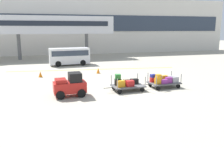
{
  "coord_description": "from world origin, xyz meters",
  "views": [
    {
      "loc": [
        -5.43,
        -15.49,
        4.42
      ],
      "look_at": [
        -1.09,
        0.52,
        1.13
      ],
      "focal_mm": 36.59,
      "sensor_mm": 36.0,
      "label": 1
    }
  ],
  "objects_px": {
    "shuttle_van": "(69,55)",
    "safety_cone_near": "(40,74)",
    "baggage_tug": "(70,85)",
    "baggage_cart_middle": "(164,81)",
    "safety_cone_far": "(98,71)",
    "baggage_cart_lead": "(126,84)"
  },
  "relations": [
    {
      "from": "baggage_cart_middle",
      "to": "safety_cone_near",
      "type": "xyz_separation_m",
      "value": [
        -9.28,
        6.45,
        -0.26
      ]
    },
    {
      "from": "baggage_cart_middle",
      "to": "shuttle_van",
      "type": "xyz_separation_m",
      "value": [
        -6.02,
        13.11,
        0.7
      ]
    },
    {
      "from": "safety_cone_far",
      "to": "shuttle_van",
      "type": "bearing_deg",
      "value": 110.4
    },
    {
      "from": "baggage_tug",
      "to": "baggage_cart_middle",
      "type": "bearing_deg",
      "value": 3.86
    },
    {
      "from": "shuttle_van",
      "to": "safety_cone_near",
      "type": "bearing_deg",
      "value": -116.06
    },
    {
      "from": "shuttle_van",
      "to": "safety_cone_near",
      "type": "relative_size",
      "value": 8.97
    },
    {
      "from": "baggage_tug",
      "to": "shuttle_van",
      "type": "height_order",
      "value": "shuttle_van"
    },
    {
      "from": "safety_cone_near",
      "to": "shuttle_van",
      "type": "bearing_deg",
      "value": 63.94
    },
    {
      "from": "baggage_tug",
      "to": "baggage_cart_middle",
      "type": "distance_m",
      "value": 7.14
    },
    {
      "from": "baggage_cart_middle",
      "to": "shuttle_van",
      "type": "bearing_deg",
      "value": 114.69
    },
    {
      "from": "shuttle_van",
      "to": "safety_cone_far",
      "type": "bearing_deg",
      "value": -69.6
    },
    {
      "from": "safety_cone_near",
      "to": "baggage_cart_middle",
      "type": "bearing_deg",
      "value": -34.82
    },
    {
      "from": "baggage_tug",
      "to": "baggage_cart_lead",
      "type": "relative_size",
      "value": 0.71
    },
    {
      "from": "baggage_cart_lead",
      "to": "baggage_tug",
      "type": "bearing_deg",
      "value": -175.47
    },
    {
      "from": "baggage_tug",
      "to": "baggage_cart_lead",
      "type": "height_order",
      "value": "baggage_tug"
    },
    {
      "from": "baggage_cart_middle",
      "to": "safety_cone_far",
      "type": "relative_size",
      "value": 5.53
    },
    {
      "from": "baggage_tug",
      "to": "safety_cone_near",
      "type": "relative_size",
      "value": 3.95
    },
    {
      "from": "baggage_tug",
      "to": "shuttle_van",
      "type": "relative_size",
      "value": 0.44
    },
    {
      "from": "baggage_tug",
      "to": "baggage_cart_middle",
      "type": "height_order",
      "value": "baggage_tug"
    },
    {
      "from": "baggage_cart_middle",
      "to": "safety_cone_far",
      "type": "xyz_separation_m",
      "value": [
        -3.7,
        6.86,
        -0.26
      ]
    },
    {
      "from": "baggage_cart_middle",
      "to": "safety_cone_far",
      "type": "distance_m",
      "value": 7.8
    },
    {
      "from": "baggage_tug",
      "to": "safety_cone_far",
      "type": "bearing_deg",
      "value": 65.03
    }
  ]
}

